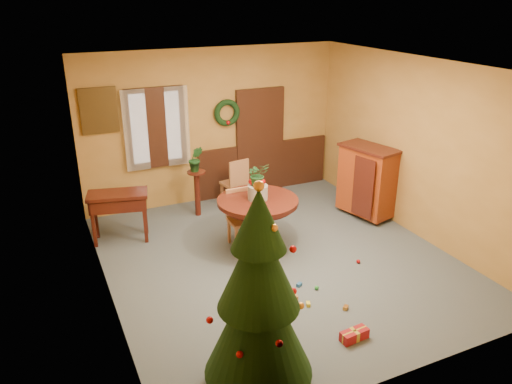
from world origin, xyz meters
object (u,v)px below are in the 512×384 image
christmas_tree (259,297)px  sideboard (367,180)px  dining_table (258,214)px  chair_near (240,215)px  writing_desk (118,205)px

christmas_tree → sideboard: (3.54, 3.03, -0.38)m
dining_table → christmas_tree: size_ratio=0.55×
dining_table → chair_near: 0.36m
writing_desk → sideboard: (4.20, -0.90, 0.07)m
dining_table → sideboard: (2.30, 0.33, 0.10)m
chair_near → sideboard: bearing=0.8°
dining_table → writing_desk: size_ratio=1.22×
dining_table → chair_near: size_ratio=1.36×
writing_desk → sideboard: 4.30m
christmas_tree → sideboard: size_ratio=1.74×
chair_near → writing_desk: size_ratio=0.90×
writing_desk → dining_table: bearing=-32.9°
chair_near → christmas_tree: bearing=-109.8°
christmas_tree → sideboard: 4.68m
dining_table → sideboard: 2.32m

